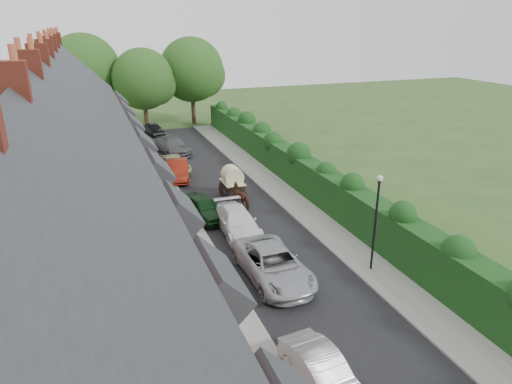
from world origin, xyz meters
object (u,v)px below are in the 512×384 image
(car_silver_a, at_px, (322,372))
(car_green, at_px, (203,207))
(car_silver_b, at_px, (273,265))
(car_beige, at_px, (173,164))
(car_grey, at_px, (173,146))
(horse_cart, at_px, (232,180))
(horse, at_px, (242,196))
(car_black, at_px, (154,129))
(lamppost, at_px, (376,211))
(car_white, at_px, (238,222))
(car_red, at_px, (178,170))

(car_silver_a, relative_size, car_green, 0.92)
(car_silver_a, xyz_separation_m, car_silver_b, (1.15, 7.22, 0.13))
(car_beige, distance_m, car_grey, 5.70)
(car_grey, relative_size, horse_cart, 1.68)
(horse, bearing_deg, car_beige, -94.99)
(car_black, bearing_deg, car_silver_b, -101.12)
(lamppost, distance_m, car_beige, 20.98)
(car_white, bearing_deg, horse, 69.62)
(car_red, height_order, horse_cart, horse_cart)
(car_white, distance_m, car_grey, 18.80)
(horse, bearing_deg, car_green, -6.03)
(car_white, relative_size, horse, 2.61)
(lamppost, distance_m, car_green, 11.71)
(lamppost, distance_m, car_silver_a, 9.13)
(lamppost, distance_m, car_silver_b, 5.68)
(lamppost, height_order, car_red, lamppost)
(car_beige, height_order, horse_cart, horse_cart)
(car_black, bearing_deg, horse_cart, -96.28)
(lamppost, relative_size, car_silver_a, 1.28)
(car_white, xyz_separation_m, car_beige, (-1.39, 13.20, -0.08))
(car_grey, bearing_deg, car_black, 83.65)
(lamppost, height_order, car_beige, lamppost)
(horse, bearing_deg, car_grey, -104.92)
(car_red, bearing_deg, car_silver_a, -79.64)
(car_green, bearing_deg, horse_cart, 30.36)
(car_green, bearing_deg, lamppost, -70.68)
(car_silver_a, xyz_separation_m, car_black, (0.20, 40.08, -0.01))
(lamppost, bearing_deg, car_black, 99.96)
(car_green, xyz_separation_m, car_beige, (0.00, 10.34, -0.09))
(car_green, height_order, car_grey, car_grey)
(car_white, xyz_separation_m, horse, (1.51, 3.69, 0.08))
(car_silver_b, bearing_deg, car_grey, 89.49)
(car_black, bearing_deg, lamppost, -92.81)
(car_grey, bearing_deg, car_white, -99.27)
(car_green, relative_size, horse_cart, 1.35)
(car_silver_b, relative_size, car_black, 1.48)
(car_red, bearing_deg, car_beige, 99.76)
(car_green, relative_size, horse, 2.27)
(car_grey, distance_m, horse_cart, 13.17)
(car_silver_a, height_order, car_silver_b, car_silver_b)
(car_silver_a, distance_m, car_green, 15.69)
(car_white, height_order, car_grey, car_grey)
(horse, distance_m, horse_cart, 2.15)
(car_beige, xyz_separation_m, car_grey, (1.04, 5.60, 0.13))
(car_silver_a, distance_m, car_beige, 26.02)
(lamppost, height_order, car_green, lamppost)
(horse, bearing_deg, lamppost, 86.85)
(car_white, bearing_deg, horse_cart, 77.23)
(lamppost, distance_m, car_grey, 26.08)
(car_black, height_order, horse_cart, horse_cart)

